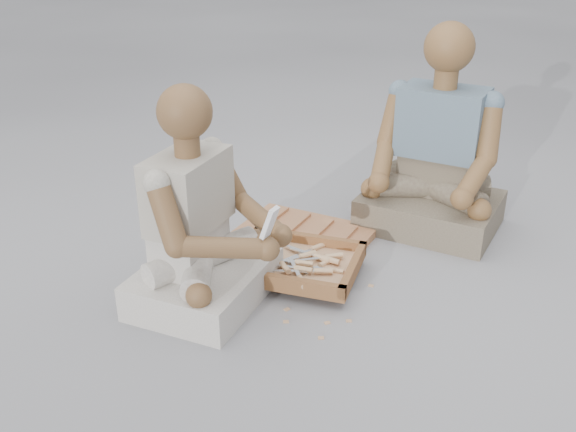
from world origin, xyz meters
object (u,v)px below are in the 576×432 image
Objects in this scene: carved_panel at (304,234)px; craftsman at (201,232)px; tool_tray at (296,264)px; companion at (436,163)px.

carved_panel is 0.66m from craftsman.
tool_tray is 0.43m from craftsman.
carved_panel is 0.70× the size of craftsman.
companion is (0.26, 0.72, 0.24)m from tool_tray.
carved_panel is at bearing 41.78° from companion.
craftsman is (-0.20, -0.31, 0.21)m from tool_tray.
craftsman reaches higher than carved_panel.
companion is at bearing 69.82° from tool_tray.
tool_tray is at bearing 137.41° from craftsman.
carved_panel is at bearing 115.96° from tool_tray.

